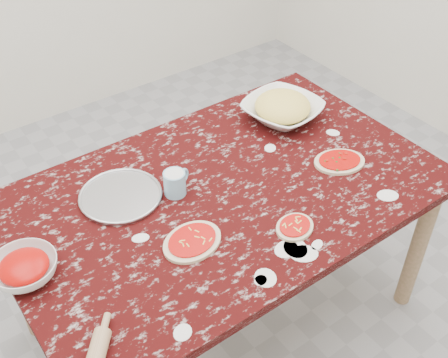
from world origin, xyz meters
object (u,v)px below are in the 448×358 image
pizza_tray (121,196)px  flour_mug (175,182)px  sauce_bowl (25,269)px  worktable (224,206)px  cheese_bowl (282,111)px

pizza_tray → flour_mug: bearing=-28.0°
sauce_bowl → flour_mug: bearing=5.9°
worktable → pizza_tray: (-0.33, 0.18, 0.09)m
cheese_bowl → pizza_tray: bearing=-176.5°
worktable → flour_mug: size_ratio=13.64×
sauce_bowl → flour_mug: flour_mug is taller
worktable → pizza_tray: size_ratio=5.45×
pizza_tray → sauce_bowl: 0.44m
pizza_tray → cheese_bowl: size_ratio=0.92×
worktable → cheese_bowl: 0.55m
worktable → flour_mug: 0.22m
worktable → pizza_tray: 0.39m
sauce_bowl → cheese_bowl: bearing=9.5°
pizza_tray → cheese_bowl: cheese_bowl is taller
sauce_bowl → worktable: bearing=-2.2°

